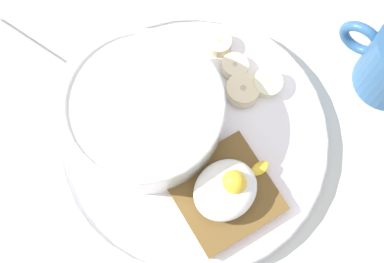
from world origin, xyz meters
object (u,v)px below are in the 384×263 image
(banana_slice_left, at_px, (243,91))
(banana_slice_front, at_px, (235,66))
(toast_slice, at_px, (224,193))
(poached_egg, at_px, (227,189))
(oatmeal_bowl, at_px, (146,113))
(spoon, at_px, (53,59))
(banana_slice_back, at_px, (267,83))
(banana_slice_right, at_px, (219,44))

(banana_slice_left, bearing_deg, banana_slice_front, -116.28)
(toast_slice, xyz_separation_m, poached_egg, (-0.00, 0.00, 0.02))
(oatmeal_bowl, bearing_deg, poached_egg, 93.15)
(oatmeal_bowl, distance_m, banana_slice_left, 0.10)
(poached_egg, relative_size, spoon, 0.64)
(poached_egg, distance_m, banana_slice_back, 0.12)
(poached_egg, relative_size, banana_slice_left, 1.78)
(banana_slice_left, xyz_separation_m, banana_slice_right, (-0.02, -0.06, -0.00))
(toast_slice, height_order, banana_slice_front, banana_slice_front)
(oatmeal_bowl, distance_m, toast_slice, 0.11)
(poached_egg, distance_m, spoon, 0.23)
(banana_slice_left, bearing_deg, oatmeal_bowl, -25.58)
(banana_slice_back, bearing_deg, oatmeal_bowl, -24.94)
(oatmeal_bowl, bearing_deg, spoon, -77.89)
(toast_slice, bearing_deg, oatmeal_bowl, -87.70)
(banana_slice_back, distance_m, spoon, 0.23)
(banana_slice_left, distance_m, banana_slice_right, 0.06)
(oatmeal_bowl, relative_size, spoon, 1.16)
(toast_slice, xyz_separation_m, banana_slice_right, (-0.11, -0.12, 0.00))
(toast_slice, distance_m, banana_slice_back, 0.12)
(banana_slice_back, relative_size, spoon, 0.24)
(spoon, bearing_deg, toast_slice, 97.63)
(spoon, bearing_deg, banana_slice_left, 125.19)
(poached_egg, bearing_deg, banana_slice_back, -154.36)
(oatmeal_bowl, bearing_deg, banana_slice_left, 154.42)
(poached_egg, height_order, banana_slice_back, poached_egg)
(oatmeal_bowl, distance_m, spoon, 0.13)
(banana_slice_back, bearing_deg, spoon, -51.29)
(oatmeal_bowl, height_order, banana_slice_back, oatmeal_bowl)
(banana_slice_back, xyz_separation_m, spoon, (0.14, -0.18, -0.01))
(banana_slice_front, bearing_deg, banana_slice_left, 63.72)
(oatmeal_bowl, relative_size, poached_egg, 1.83)
(poached_egg, xyz_separation_m, banana_slice_right, (-0.10, -0.12, -0.02))
(banana_slice_front, bearing_deg, spoon, -47.14)
(banana_slice_right, bearing_deg, banana_slice_back, 94.57)
(oatmeal_bowl, xyz_separation_m, spoon, (0.03, -0.12, -0.03))
(toast_slice, height_order, banana_slice_left, banana_slice_left)
(banana_slice_right, bearing_deg, poached_egg, 48.63)
(banana_slice_right, distance_m, spoon, 0.18)
(oatmeal_bowl, bearing_deg, banana_slice_right, -173.70)
(banana_slice_right, bearing_deg, oatmeal_bowl, 6.30)
(banana_slice_back, relative_size, banana_slice_right, 0.86)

